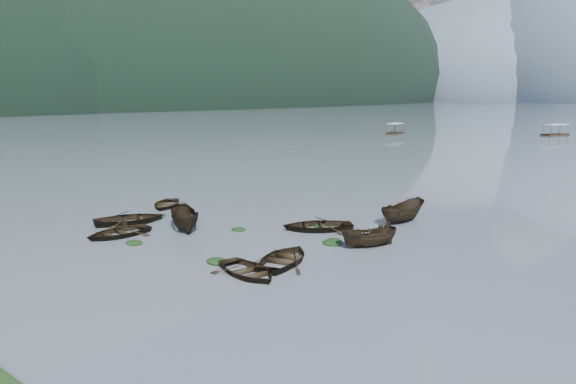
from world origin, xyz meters
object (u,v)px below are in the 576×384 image
Objects in this scene: rowboat_0 at (119,236)px; pontoon_centre at (555,135)px; rowboat_3 at (284,263)px; pontoon_left at (395,134)px.

rowboat_0 is 0.67× the size of pontoon_centre.
rowboat_3 is 0.71× the size of pontoon_centre.
rowboat_0 is 12.24m from rowboat_3.
rowboat_0 is at bearing -2.22° from rowboat_3.
pontoon_centre reaches higher than rowboat_3.
rowboat_3 is 99.47m from pontoon_left.
rowboat_3 is at bearing -57.32° from pontoon_centre.
rowboat_3 is (11.98, 2.52, 0.00)m from rowboat_0.
rowboat_0 is 112.29m from pontoon_centre.
pontoon_left is at bearing 113.17° from rowboat_0.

